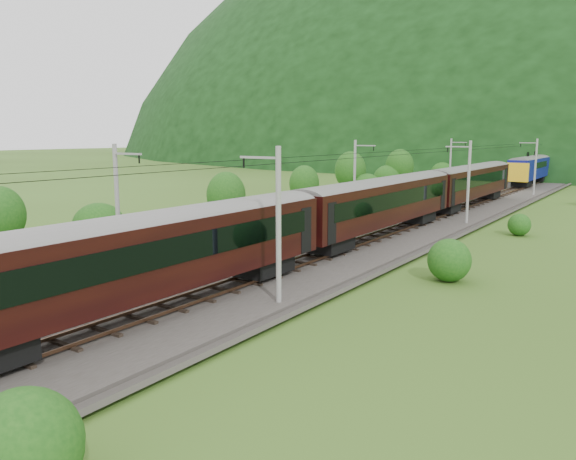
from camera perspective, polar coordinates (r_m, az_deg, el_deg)
The scene contains 14 objects.
ground at distance 33.19m, azimuth -9.78°, elevation -5.94°, with size 600.00×600.00×0.00m, color #365119.
railbed at distance 40.70m, azimuth 0.04°, elevation -2.68°, with size 14.00×220.00×0.30m, color #38332D.
track_left at distance 42.02m, azimuth -2.67°, elevation -1.99°, with size 2.40×220.00×0.27m.
track_right at distance 39.38m, azimuth 2.93°, elevation -2.78°, with size 2.40×220.00×0.27m.
catenary_left at distance 61.98m, azimuth 6.85°, elevation 5.56°, with size 2.54×192.28×8.00m.
catenary_right at distance 57.39m, azimuth 17.79°, elevation 4.85°, with size 2.54×192.28×8.00m.
overhead_wires at distance 39.80m, azimuth 0.04°, elevation 7.14°, with size 4.83×198.00×0.03m.
mountain_ridge at distance 352.98m, azimuth 10.58°, elevation 8.05°, with size 336.00×280.00×132.00m, color black.
train at distance 36.61m, azimuth 0.87°, elevation 1.83°, with size 3.30×157.91×5.76m.
hazard_post_near at distance 65.89m, azimuth 13.99°, elevation 2.61°, with size 0.17×0.17×1.59m, color red.
hazard_post_far at distance 85.05m, azimuth 19.43°, elevation 3.79°, with size 0.14×0.14×1.35m, color red.
signal at distance 78.73m, azimuth 14.17°, elevation 4.11°, with size 0.25×0.25×2.28m.
vegetation_left at distance 59.02m, azimuth -3.96°, elevation 3.62°, with size 12.56×143.91×6.58m.
vegetation_right at distance 28.99m, azimuth 11.29°, elevation -5.99°, with size 6.02×98.48×2.58m.
Camera 1 is at (22.37, -22.87, 8.84)m, focal length 35.00 mm.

